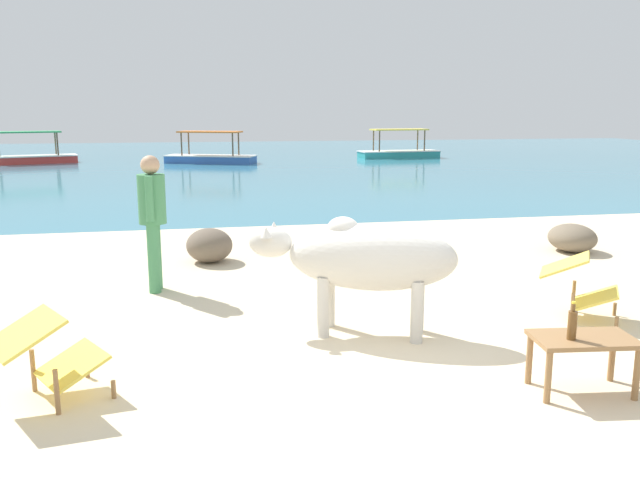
{
  "coord_description": "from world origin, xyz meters",
  "views": [
    {
      "loc": [
        -1.56,
        -5.03,
        2.19
      ],
      "look_at": [
        0.03,
        3.0,
        0.55
      ],
      "focal_mm": 36.9,
      "sensor_mm": 36.0,
      "label": 1
    }
  ],
  "objects_px": {
    "cow": "(366,258)",
    "low_bench_table": "(583,346)",
    "person_standing": "(152,213)",
    "boat_red": "(29,157)",
    "boat_teal": "(399,152)",
    "deck_chair_near": "(49,352)",
    "boat_blue": "(211,156)",
    "bottle": "(572,324)",
    "deck_chair_far": "(580,283)"
  },
  "relations": [
    {
      "from": "cow",
      "to": "low_bench_table",
      "type": "height_order",
      "value": "cow"
    },
    {
      "from": "person_standing",
      "to": "boat_red",
      "type": "distance_m",
      "value": 21.48
    },
    {
      "from": "boat_teal",
      "to": "boat_red",
      "type": "bearing_deg",
      "value": -3.76
    },
    {
      "from": "low_bench_table",
      "to": "deck_chair_near",
      "type": "relative_size",
      "value": 0.87
    },
    {
      "from": "person_standing",
      "to": "boat_blue",
      "type": "distance_m",
      "value": 19.48
    },
    {
      "from": "cow",
      "to": "deck_chair_near",
      "type": "height_order",
      "value": "cow"
    },
    {
      "from": "low_bench_table",
      "to": "boat_teal",
      "type": "relative_size",
      "value": 0.22
    },
    {
      "from": "bottle",
      "to": "boat_teal",
      "type": "relative_size",
      "value": 0.08
    },
    {
      "from": "bottle",
      "to": "boat_red",
      "type": "xyz_separation_m",
      "value": [
        -9.14,
        24.26,
        -0.31
      ]
    },
    {
      "from": "deck_chair_far",
      "to": "person_standing",
      "type": "xyz_separation_m",
      "value": [
        -4.35,
        1.97,
        0.56
      ]
    },
    {
      "from": "deck_chair_far",
      "to": "boat_teal",
      "type": "height_order",
      "value": "boat_teal"
    },
    {
      "from": "boat_red",
      "to": "person_standing",
      "type": "bearing_deg",
      "value": -90.19
    },
    {
      "from": "bottle",
      "to": "boat_red",
      "type": "relative_size",
      "value": 0.08
    },
    {
      "from": "boat_teal",
      "to": "boat_blue",
      "type": "height_order",
      "value": "same"
    },
    {
      "from": "bottle",
      "to": "boat_red",
      "type": "height_order",
      "value": "boat_red"
    },
    {
      "from": "boat_blue",
      "to": "boat_red",
      "type": "relative_size",
      "value": 1.0
    },
    {
      "from": "boat_blue",
      "to": "low_bench_table",
      "type": "bearing_deg",
      "value": 116.98
    },
    {
      "from": "cow",
      "to": "deck_chair_far",
      "type": "relative_size",
      "value": 2.18
    },
    {
      "from": "person_standing",
      "to": "boat_blue",
      "type": "bearing_deg",
      "value": 89.76
    },
    {
      "from": "person_standing",
      "to": "boat_red",
      "type": "relative_size",
      "value": 0.42
    },
    {
      "from": "cow",
      "to": "bottle",
      "type": "xyz_separation_m",
      "value": [
        1.16,
        -1.65,
        -0.19
      ]
    },
    {
      "from": "deck_chair_far",
      "to": "boat_blue",
      "type": "distance_m",
      "value": 21.61
    },
    {
      "from": "deck_chair_near",
      "to": "boat_blue",
      "type": "xyz_separation_m",
      "value": [
        1.93,
        22.4,
        -0.13
      ]
    },
    {
      "from": "boat_red",
      "to": "bottle",
      "type": "bearing_deg",
      "value": -85.55
    },
    {
      "from": "person_standing",
      "to": "boat_teal",
      "type": "distance_m",
      "value": 22.98
    },
    {
      "from": "boat_teal",
      "to": "deck_chair_near",
      "type": "bearing_deg",
      "value": 62.06
    },
    {
      "from": "boat_teal",
      "to": "boat_blue",
      "type": "xyz_separation_m",
      "value": [
        -8.46,
        -1.37,
        0.0
      ]
    },
    {
      "from": "cow",
      "to": "boat_teal",
      "type": "xyz_separation_m",
      "value": [
        7.7,
        22.77,
        -0.51
      ]
    },
    {
      "from": "bottle",
      "to": "person_standing",
      "type": "relative_size",
      "value": 0.18
    },
    {
      "from": "bottle",
      "to": "low_bench_table",
      "type": "bearing_deg",
      "value": 13.37
    },
    {
      "from": "deck_chair_far",
      "to": "boat_red",
      "type": "relative_size",
      "value": 0.24
    },
    {
      "from": "deck_chair_near",
      "to": "person_standing",
      "type": "xyz_separation_m",
      "value": [
        0.62,
        2.98,
        0.56
      ]
    },
    {
      "from": "person_standing",
      "to": "boat_teal",
      "type": "xyz_separation_m",
      "value": [
        9.77,
        20.79,
        -0.7
      ]
    },
    {
      "from": "bottle",
      "to": "boat_blue",
      "type": "xyz_separation_m",
      "value": [
        -1.92,
        23.05,
        -0.31
      ]
    },
    {
      "from": "bottle",
      "to": "deck_chair_far",
      "type": "height_order",
      "value": "bottle"
    },
    {
      "from": "cow",
      "to": "person_standing",
      "type": "relative_size",
      "value": 1.25
    },
    {
      "from": "deck_chair_near",
      "to": "boat_teal",
      "type": "bearing_deg",
      "value": 37.24
    },
    {
      "from": "low_bench_table",
      "to": "boat_teal",
      "type": "bearing_deg",
      "value": 82.11
    },
    {
      "from": "boat_blue",
      "to": "boat_teal",
      "type": "bearing_deg",
      "value": -148.88
    },
    {
      "from": "cow",
      "to": "boat_blue",
      "type": "distance_m",
      "value": 21.42
    },
    {
      "from": "low_bench_table",
      "to": "deck_chair_near",
      "type": "bearing_deg",
      "value": 177.97
    },
    {
      "from": "boat_teal",
      "to": "low_bench_table",
      "type": "bearing_deg",
      "value": 70.92
    },
    {
      "from": "boat_red",
      "to": "boat_teal",
      "type": "bearing_deg",
      "value": -15.62
    },
    {
      "from": "cow",
      "to": "boat_blue",
      "type": "bearing_deg",
      "value": -66.43
    },
    {
      "from": "boat_teal",
      "to": "boat_red",
      "type": "xyz_separation_m",
      "value": [
        -15.69,
        -0.16,
        0.0
      ]
    },
    {
      "from": "bottle",
      "to": "person_standing",
      "type": "bearing_deg",
      "value": 131.62
    },
    {
      "from": "person_standing",
      "to": "boat_blue",
      "type": "xyz_separation_m",
      "value": [
        1.31,
        19.42,
        -0.7
      ]
    },
    {
      "from": "cow",
      "to": "low_bench_table",
      "type": "bearing_deg",
      "value": 149.96
    },
    {
      "from": "cow",
      "to": "boat_red",
      "type": "distance_m",
      "value": 23.99
    },
    {
      "from": "cow",
      "to": "boat_blue",
      "type": "relative_size",
      "value": 0.53
    }
  ]
}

